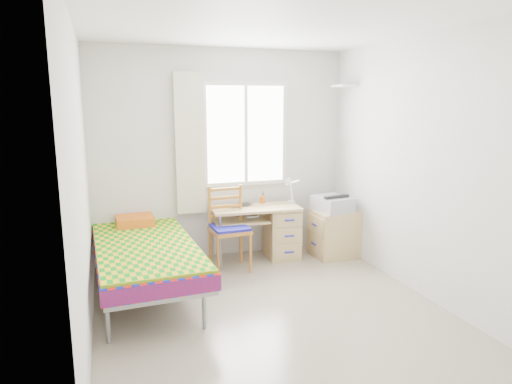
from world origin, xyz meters
TOP-DOWN VIEW (x-y plane):
  - floor at (0.00, 0.00)m, footprint 3.50×3.50m
  - ceiling at (0.00, 0.00)m, footprint 3.50×3.50m
  - wall_back at (0.00, 1.75)m, footprint 3.20×0.00m
  - wall_left at (-1.60, 0.00)m, footprint 0.00×3.50m
  - wall_right at (1.60, 0.00)m, footprint 0.00×3.50m
  - window at (0.30, 1.73)m, footprint 1.10×0.04m
  - curtain at (-0.42, 1.68)m, footprint 0.35×0.05m
  - floating_shelf at (1.49, 1.40)m, footprint 0.20×0.32m
  - bed at (-1.07, 0.88)m, footprint 1.07×2.15m
  - desk at (0.61, 1.41)m, footprint 1.12×0.58m
  - chair at (-0.06, 1.23)m, footprint 0.45×0.45m
  - cabinet at (1.33, 1.24)m, footprint 0.56×0.50m
  - printer at (1.29, 1.23)m, footprint 0.46×0.51m
  - laptop at (0.17, 1.48)m, footprint 0.34×0.26m
  - pen_cup at (0.48, 1.59)m, footprint 0.08×0.08m
  - task_lamp at (0.78, 1.39)m, footprint 0.21×0.31m
  - book at (0.17, 1.37)m, footprint 0.16×0.21m

SIDE VIEW (x-z plane):
  - floor at x=0.00m, z-range 0.00..0.00m
  - cabinet at x=1.33m, z-range 0.00..0.60m
  - desk at x=0.61m, z-range 0.03..0.71m
  - bed at x=-1.07m, z-range -0.01..0.90m
  - chair at x=-0.06m, z-range 0.06..1.05m
  - book at x=0.17m, z-range 0.58..0.60m
  - laptop at x=0.17m, z-range 0.68..0.70m
  - printer at x=1.29m, z-range 0.60..0.79m
  - pen_cup at x=0.48m, z-range 0.68..0.77m
  - task_lamp at x=0.78m, z-range 0.72..1.09m
  - wall_left at x=-1.60m, z-range -0.45..3.05m
  - wall_right at x=1.60m, z-range -0.45..3.05m
  - wall_back at x=0.00m, z-range -0.30..2.90m
  - curtain at x=-0.42m, z-range 0.60..2.30m
  - window at x=0.30m, z-range 0.90..2.20m
  - floating_shelf at x=1.49m, z-range 2.13..2.17m
  - ceiling at x=0.00m, z-range 2.60..2.60m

